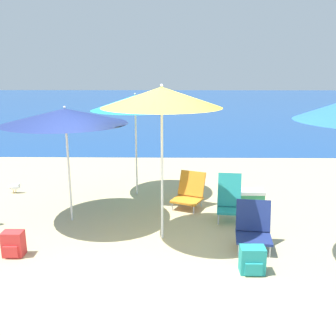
{
  "coord_description": "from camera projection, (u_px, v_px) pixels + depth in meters",
  "views": [
    {
      "loc": [
        0.57,
        -4.56,
        2.52
      ],
      "look_at": [
        0.48,
        1.29,
        1.0
      ],
      "focal_mm": 40.0,
      "sensor_mm": 36.0,
      "label": 1
    }
  ],
  "objects": [
    {
      "name": "ground_plane",
      "position": [
        131.0,
        263.0,
        5.06
      ],
      "size": [
        60.0,
        60.0,
        0.0
      ],
      "primitive_type": "plane",
      "color": "#C6B284"
    },
    {
      "name": "sea_water",
      "position": [
        167.0,
        103.0,
        30.54
      ],
      "size": [
        60.0,
        40.0,
        0.01
      ],
      "color": "#19478C",
      "rests_on": "ground"
    },
    {
      "name": "beach_umbrella_teal",
      "position": [
        135.0,
        103.0,
        7.44
      ],
      "size": [
        1.79,
        1.79,
        2.1
      ],
      "color": "white",
      "rests_on": "ground"
    },
    {
      "name": "beach_umbrella_navy",
      "position": [
        65.0,
        116.0,
        6.07
      ],
      "size": [
        2.04,
        2.04,
        1.97
      ],
      "color": "white",
      "rests_on": "ground"
    },
    {
      "name": "beach_umbrella_yellow",
      "position": [
        162.0,
        98.0,
        5.3
      ],
      "size": [
        1.74,
        1.74,
        2.34
      ],
      "color": "white",
      "rests_on": "ground"
    },
    {
      "name": "beach_chair_teal",
      "position": [
        229.0,
        198.0,
        6.48
      ],
      "size": [
        0.47,
        0.57,
        0.79
      ],
      "rotation": [
        0.0,
        0.0,
        -0.13
      ],
      "color": "silver",
      "rests_on": "ground"
    },
    {
      "name": "beach_chair_navy",
      "position": [
        253.0,
        227.0,
        5.48
      ],
      "size": [
        0.57,
        0.62,
        0.67
      ],
      "rotation": [
        0.0,
        0.0,
        -0.13
      ],
      "color": "silver",
      "rests_on": "ground"
    },
    {
      "name": "beach_chair_orange",
      "position": [
        189.0,
        192.0,
        7.11
      ],
      "size": [
        0.7,
        0.74,
        0.65
      ],
      "rotation": [
        0.0,
        0.0,
        -0.41
      ],
      "color": "silver",
      "rests_on": "ground"
    },
    {
      "name": "backpack_red",
      "position": [
        13.0,
        244.0,
        5.23
      ],
      "size": [
        0.28,
        0.23,
        0.36
      ],
      "color": "red",
      "rests_on": "ground"
    },
    {
      "name": "backpack_teal",
      "position": [
        252.0,
        260.0,
        4.79
      ],
      "size": [
        0.32,
        0.24,
        0.35
      ],
      "color": "teal",
      "rests_on": "ground"
    },
    {
      "name": "cooler_box",
      "position": [
        250.0,
        198.0,
        7.16
      ],
      "size": [
        0.52,
        0.31,
        0.33
      ],
      "color": "#338C59",
      "rests_on": "ground"
    },
    {
      "name": "seagull",
      "position": [
        15.0,
        187.0,
        7.93
      ],
      "size": [
        0.27,
        0.11,
        0.23
      ],
      "color": "gold",
      "rests_on": "ground"
    }
  ]
}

